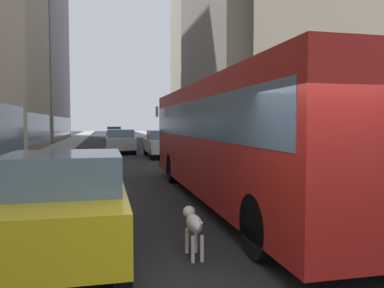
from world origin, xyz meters
The scene contains 10 objects.
ground_plane centered at (0.00, 35.00, 0.00)m, with size 120.00×120.00×0.00m, color #232326.
sidewalk_left centered at (-5.70, 35.00, 0.07)m, with size 2.40×110.00×0.15m, color gray.
sidewalk_right centered at (5.70, 35.00, 0.07)m, with size 2.40×110.00×0.15m, color gray.
transit_bus centered at (1.20, 5.65, 1.78)m, with size 2.78×11.53×3.05m.
car_white_van centered at (1.20, 19.09, 0.82)m, with size 1.93×4.43×1.62m.
car_yellow_taxi centered at (-2.80, 2.22, 0.82)m, with size 1.78×3.90×1.62m.
car_silver_sedan centered at (-1.20, 22.64, 0.82)m, with size 1.88×4.25×1.62m.
car_black_suv centered at (-1.20, 42.65, 0.82)m, with size 1.70×4.16×1.62m.
car_red_coupe centered at (2.80, 24.86, 0.82)m, with size 1.80×4.21×1.62m.
dalmatian_dog centered at (-0.88, 1.84, 0.51)m, with size 0.22×0.96×0.72m.
Camera 1 is at (-2.20, -3.85, 2.07)m, focal length 35.75 mm.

